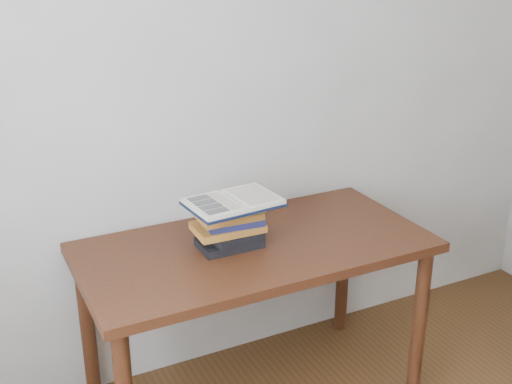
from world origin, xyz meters
TOP-DOWN VIEW (x-y plane):
  - desk at (-0.09, 1.38)m, footprint 1.37×0.69m
  - book_stack at (-0.19, 1.40)m, footprint 0.27×0.19m
  - open_book at (-0.18, 1.39)m, footprint 0.36×0.26m

SIDE VIEW (x-z plane):
  - desk at x=-0.09m, z-range 0.27..1.01m
  - book_stack at x=-0.19m, z-range 0.73..0.91m
  - open_book at x=-0.18m, z-range 0.91..0.94m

